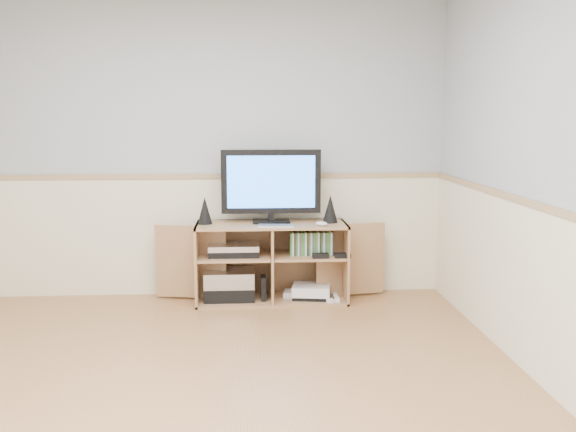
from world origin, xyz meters
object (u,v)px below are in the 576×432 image
object	(u,v)px
keyboard	(276,226)
media_cabinet	(271,260)
monitor	(271,184)
game_consoles	(310,292)

from	to	relation	value
keyboard	media_cabinet	bearing A→B (deg)	105.79
monitor	game_consoles	distance (m)	0.96
media_cabinet	game_consoles	bearing A→B (deg)	-12.01
media_cabinet	game_consoles	world-z (taller)	media_cabinet
monitor	game_consoles	bearing A→B (deg)	-10.78
keyboard	monitor	bearing A→B (deg)	106.16
monitor	keyboard	distance (m)	0.37
media_cabinet	monitor	distance (m)	0.64
media_cabinet	game_consoles	xyz separation A→B (m)	(0.32, -0.07, -0.26)
media_cabinet	game_consoles	distance (m)	0.42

